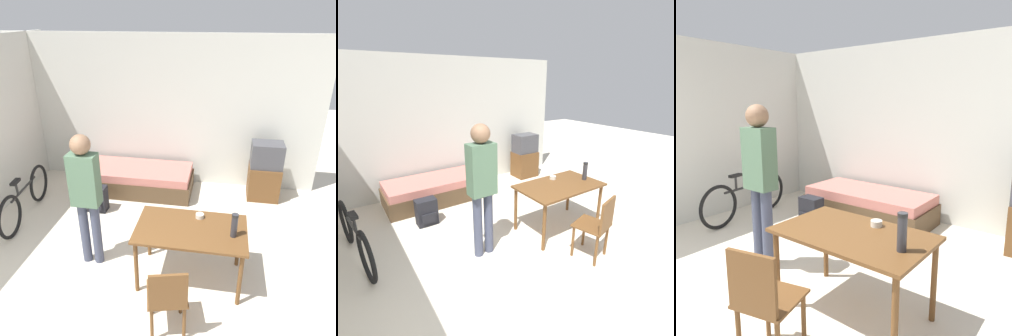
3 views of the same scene
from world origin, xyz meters
TOP-DOWN VIEW (x-y plane):
  - ground_plane at (0.00, 0.00)m, footprint 20.00×20.00m
  - wall_back at (0.00, 4.01)m, footprint 5.73×0.06m
  - daybed at (-0.31, 3.47)m, footprint 1.98×0.87m
  - tv at (1.93, 3.60)m, footprint 0.53×0.45m
  - dining_table at (0.89, 1.42)m, footprint 1.28×0.77m
  - wooden_chair at (0.76, 0.59)m, footprint 0.48×0.48m
  - bicycle at (-1.83, 2.32)m, footprint 0.27×1.68m
  - person_standing at (-0.40, 1.51)m, footprint 0.34×0.24m
  - thermos_flask at (1.37, 1.35)m, footprint 0.07×0.07m
  - mate_bowl at (0.97, 1.65)m, footprint 0.10×0.10m
  - backpack at (-0.79, 2.68)m, footprint 0.33×0.24m

SIDE VIEW (x-z plane):
  - ground_plane at x=0.00m, z-range 0.00..0.00m
  - backpack at x=-0.79m, z-range 0.00..0.44m
  - daybed at x=-0.31m, z-range 0.00..0.45m
  - bicycle at x=-1.83m, z-range -0.04..0.70m
  - tv at x=1.93m, z-range -0.02..1.01m
  - wooden_chair at x=0.76m, z-range 0.06..0.94m
  - dining_table at x=0.89m, z-range 0.28..1.02m
  - mate_bowl at x=0.97m, z-range 0.74..0.79m
  - thermos_flask at x=1.37m, z-range 0.75..1.04m
  - person_standing at x=-0.40m, z-range 0.16..1.93m
  - wall_back at x=0.00m, z-range 0.00..2.70m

